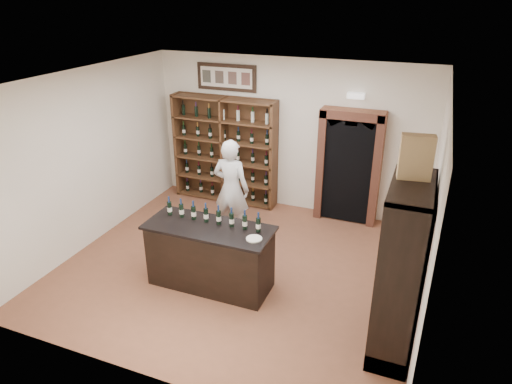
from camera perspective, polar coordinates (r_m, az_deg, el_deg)
floor at (r=7.53m, az=-2.13°, el=-9.27°), size 5.50×5.50×0.00m
ceiling at (r=6.39m, az=-2.55°, el=13.81°), size 5.50×5.50×0.00m
wall_back at (r=9.03m, az=4.11°, el=7.03°), size 5.50×0.04×3.00m
wall_left at (r=8.26m, az=-20.12°, el=3.95°), size 0.04×5.00×3.00m
wall_right at (r=6.32m, az=21.17°, el=-2.32°), size 0.04×5.00×3.00m
wine_shelf at (r=9.45m, az=-3.83°, el=5.29°), size 2.20×0.38×2.20m
framed_picture at (r=9.21m, az=-3.71°, el=14.11°), size 1.25×0.04×0.52m
arched_doorway at (r=8.71m, az=11.56°, el=3.44°), size 1.17×0.35×2.17m
emergency_light at (r=8.45m, az=12.39°, el=11.67°), size 0.30×0.10×0.10m
tasting_counter at (r=6.88m, az=-5.75°, el=-8.02°), size 1.88×0.78×1.00m
counter_bottle_0 at (r=7.01m, az=-10.75°, el=-2.00°), size 0.07×0.07×0.30m
counter_bottle_1 at (r=6.91m, az=-9.30°, el=-2.28°), size 0.07×0.07×0.30m
counter_bottle_2 at (r=6.81m, az=-7.80°, el=-2.58°), size 0.07×0.07×0.30m
counter_bottle_3 at (r=6.72m, az=-6.27°, el=-2.87°), size 0.07×0.07×0.30m
counter_bottle_4 at (r=6.63m, az=-4.69°, el=-3.18°), size 0.07×0.07×0.30m
counter_bottle_5 at (r=6.55m, az=-3.07°, el=-3.49°), size 0.07×0.07×0.30m
counter_bottle_6 at (r=6.48m, az=-1.40°, el=-3.80°), size 0.07×0.07×0.30m
counter_bottle_7 at (r=6.41m, az=0.29°, el=-4.12°), size 0.07×0.07×0.30m
side_cabinet at (r=5.91m, az=17.55°, el=-12.17°), size 0.48×1.20×2.20m
shopkeeper at (r=8.04m, az=-3.11°, el=0.37°), size 0.67×0.45×1.82m
plate at (r=6.27m, az=-0.24°, el=-5.86°), size 0.22×0.22×0.02m
wine_crate at (r=5.29m, az=19.39°, el=4.12°), size 0.38×0.20×0.51m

